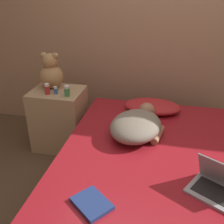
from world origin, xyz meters
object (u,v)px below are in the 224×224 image
object	(u,v)px
bottle_blue	(56,90)
laptop	(218,186)
teddy_bear	(51,73)
book	(92,203)
person_lying	(137,124)
bottle_red	(47,89)
bottle_orange	(68,89)
bottle_green	(67,91)
pillow	(152,106)

from	to	relation	value
bottle_blue	laptop	bearing A→B (deg)	-32.18
teddy_bear	book	xyz separation A→B (m)	(0.81, -1.33, -0.32)
person_lying	book	size ratio (longest dim) A/B	2.53
person_lying	bottle_red	xyz separation A→B (m)	(-0.94, 0.28, 0.13)
bottle_orange	bottle_green	size ratio (longest dim) A/B	0.67
bottle_red	teddy_bear	bearing A→B (deg)	98.50
bottle_orange	person_lying	bearing A→B (deg)	-26.31
bottle_green	person_lying	bearing A→B (deg)	-21.03
bottle_red	book	distance (m)	1.40
bottle_orange	bottle_red	bearing A→B (deg)	-155.42
person_lying	bottle_green	bearing A→B (deg)	169.52
teddy_bear	laptop	bearing A→B (deg)	-34.54
pillow	bottle_red	size ratio (longest dim) A/B	5.10
bottle_orange	book	distance (m)	1.38
bottle_blue	bottle_red	bearing A→B (deg)	-160.11
laptop	bottle_blue	world-z (taller)	bottle_blue
pillow	book	size ratio (longest dim) A/B	1.99
bottle_blue	bottle_green	bearing A→B (deg)	-13.67
person_lying	laptop	world-z (taller)	laptop
laptop	bottle_red	xyz separation A→B (m)	(-1.51, 0.88, 0.17)
pillow	person_lying	size ratio (longest dim) A/B	0.78
laptop	book	xyz separation A→B (m)	(-0.73, -0.26, -0.04)
person_lying	bottle_red	world-z (taller)	bottle_red
pillow	book	distance (m)	1.34
person_lying	laptop	bearing A→B (deg)	-35.16
laptop	teddy_bear	distance (m)	1.89
person_lying	book	world-z (taller)	person_lying
bottle_green	bottle_red	distance (m)	0.21
person_lying	teddy_bear	xyz separation A→B (m)	(-0.96, 0.47, 0.24)
laptop	book	distance (m)	0.78
bottle_red	book	xyz separation A→B (m)	(0.78, -1.14, -0.21)
bottle_orange	pillow	bearing A→B (deg)	6.11
pillow	bottle_red	distance (m)	1.06
bottle_orange	bottle_red	size ratio (longest dim) A/B	0.66
bottle_green	bottle_blue	world-z (taller)	bottle_green
laptop	bottle_green	xyz separation A→B (m)	(-1.31, 0.87, 0.17)
bottle_green	laptop	bearing A→B (deg)	-33.76
laptop	bottle_red	size ratio (longest dim) A/B	3.59
laptop	bottle_green	world-z (taller)	bottle_green
bottle_orange	bottle_blue	world-z (taller)	bottle_blue
teddy_bear	bottle_green	xyz separation A→B (m)	(0.24, -0.19, -0.11)
person_lying	bottle_red	size ratio (longest dim) A/B	6.50
bottle_blue	bottle_red	size ratio (longest dim) A/B	0.68
bottle_orange	bottle_green	bearing A→B (deg)	-76.72
bottle_red	bottle_blue	bearing A→B (deg)	19.89
pillow	person_lying	bearing A→B (deg)	-101.47
person_lying	book	distance (m)	0.87
pillow	person_lying	xyz separation A→B (m)	(-0.09, -0.46, 0.03)
teddy_bear	bottle_green	bearing A→B (deg)	-38.60
pillow	bottle_blue	distance (m)	0.98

